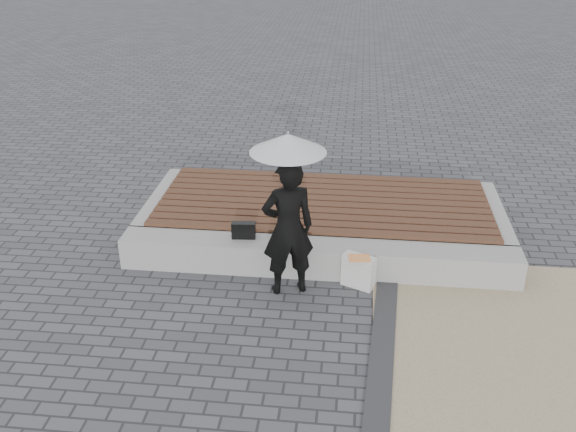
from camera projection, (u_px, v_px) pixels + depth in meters
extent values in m
plane|color=#4B4B50|center=(307.00, 350.00, 6.75)|extent=(80.00, 80.00, 0.00)
cube|color=#303033|center=(379.00, 386.00, 6.23)|extent=(0.61, 5.20, 0.04)
cube|color=#9C9C97|center=(317.00, 258.00, 8.09)|extent=(5.00, 0.45, 0.40)
cube|color=#A6A6A1|center=(323.00, 215.00, 9.16)|extent=(5.00, 2.00, 0.40)
imported|color=black|center=(288.00, 228.00, 7.42)|extent=(0.71, 0.58, 1.69)
cylinder|color=#A6A5AA|center=(288.00, 188.00, 7.19)|extent=(0.02, 0.02, 0.85)
cone|color=silver|center=(288.00, 143.00, 6.95)|extent=(0.85, 0.85, 0.21)
sphere|color=#A6A5AA|center=(288.00, 133.00, 6.90)|extent=(0.03, 0.03, 0.03)
cube|color=black|center=(244.00, 230.00, 8.09)|extent=(0.31, 0.13, 0.21)
cube|color=silver|center=(358.00, 271.00, 7.78)|extent=(0.43, 0.31, 0.42)
cube|color=#FE2A4A|center=(359.00, 258.00, 7.64)|extent=(0.28, 0.22, 0.01)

